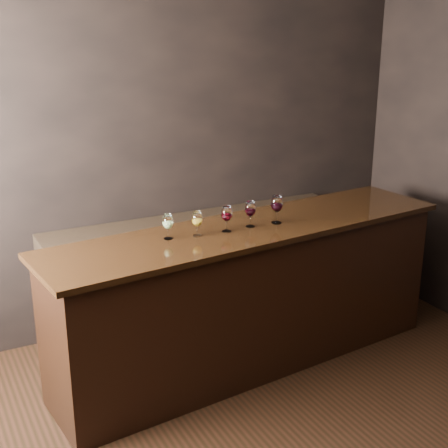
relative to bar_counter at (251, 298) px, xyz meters
name	(u,v)px	position (x,y,z in m)	size (l,w,h in m)	color
room_shell	(237,173)	(-0.72, -1.09, 1.28)	(5.02, 4.52, 2.81)	black
bar_counter	(251,298)	(0.00, 0.00, 0.00)	(3.05, 0.66, 1.07)	black
bar_top	(252,229)	(0.00, 0.00, 0.55)	(3.15, 0.73, 0.04)	black
back_bar_shelf	(198,270)	(-0.05, 0.83, -0.06)	(2.64, 0.40, 0.95)	black
glass_white	(168,222)	(-0.64, 0.02, 0.69)	(0.07, 0.07, 0.17)	white
glass_amber	(197,220)	(-0.44, -0.02, 0.69)	(0.08, 0.08, 0.18)	white
glass_red_a	(227,214)	(-0.22, -0.02, 0.70)	(0.08, 0.08, 0.19)	white
glass_red_b	(250,210)	(-0.01, 0.00, 0.70)	(0.08, 0.08, 0.19)	white
glass_red_c	(277,204)	(0.20, -0.02, 0.72)	(0.09, 0.09, 0.21)	white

